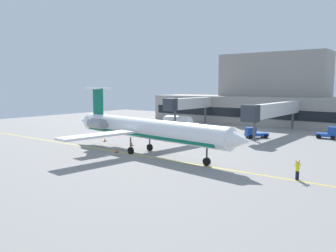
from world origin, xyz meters
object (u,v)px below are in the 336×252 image
baggage_tug (329,133)px  fuel_tank (178,121)px  regional_jet (144,129)px  belt_loader (254,133)px  pushback_tractor (195,133)px  marshaller (297,170)px

baggage_tug → fuel_tank: bearing=-176.6°
regional_jet → belt_loader: 22.33m
baggage_tug → pushback_tractor: 22.25m
belt_loader → fuel_tank: size_ratio=0.54×
belt_loader → regional_jet: bearing=-106.0°
pushback_tractor → fuel_tank: fuel_tank is taller
regional_jet → fuel_tank: size_ratio=4.45×
baggage_tug → belt_loader: 12.23m
fuel_tank → belt_loader: bearing=-14.1°
pushback_tractor → fuel_tank: size_ratio=0.56×
regional_jet → baggage_tug: regional_jet is taller
baggage_tug → marshaller: size_ratio=1.68×
regional_jet → belt_loader: (6.12, 21.34, -2.41)m
pushback_tractor → belt_loader: size_ratio=1.02×
regional_jet → marshaller: regional_jet is taller
baggage_tug → pushback_tractor: bearing=-145.6°
baggage_tug → belt_loader: baggage_tug is taller
baggage_tug → marshaller: baggage_tug is taller
belt_loader → baggage_tug: bearing=33.0°
pushback_tractor → fuel_tank: (-11.45, 10.81, 0.46)m
belt_loader → fuel_tank: fuel_tank is taller
marshaller → belt_loader: bearing=121.9°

